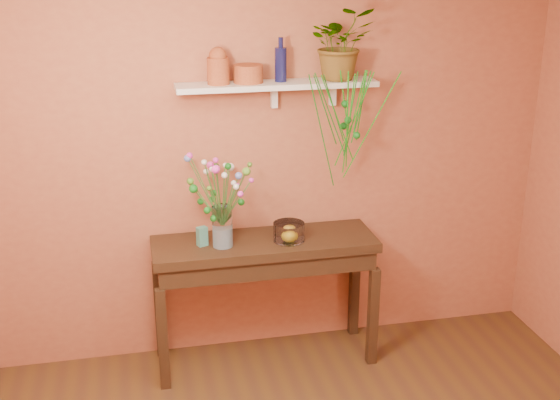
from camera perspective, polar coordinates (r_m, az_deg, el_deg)
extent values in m
cube|color=#B46544|center=(4.84, -1.13, 2.85)|extent=(4.00, 0.04, 2.70)
cube|color=#332114|center=(4.74, -1.26, -3.58)|extent=(1.50, 0.48, 0.06)
cube|color=#332114|center=(4.78, -1.25, -4.64)|extent=(1.44, 0.44, 0.13)
cube|color=#332114|center=(4.72, -9.43, -11.02)|extent=(0.06, 0.06, 0.72)
cube|color=#332114|center=(4.96, 7.50, -9.29)|extent=(0.06, 0.06, 0.72)
cube|color=#332114|center=(5.09, -9.70, -8.68)|extent=(0.06, 0.06, 0.72)
cube|color=#332114|center=(5.31, 6.00, -7.21)|extent=(0.06, 0.06, 0.72)
cube|color=white|center=(4.59, -0.24, 9.27)|extent=(1.30, 0.24, 0.04)
cube|color=white|center=(4.70, -0.48, 8.36)|extent=(0.04, 0.05, 0.15)
cube|color=white|center=(4.79, 4.25, 8.53)|extent=(0.04, 0.05, 0.15)
cylinder|color=#A35029|center=(4.51, -5.01, 10.32)|extent=(0.18, 0.18, 0.17)
sphere|color=#A35029|center=(4.50, -5.04, 11.50)|extent=(0.11, 0.11, 0.11)
cylinder|color=#A35029|center=(4.56, -2.58, 10.13)|extent=(0.21, 0.21, 0.12)
cylinder|color=#10123D|center=(4.59, 0.05, 10.85)|extent=(0.10, 0.10, 0.22)
cylinder|color=#10123D|center=(4.57, 0.06, 12.59)|extent=(0.04, 0.04, 0.06)
imported|color=#186A1A|center=(4.67, 4.95, 12.46)|extent=(0.42, 0.37, 0.46)
cylinder|color=#186A1A|center=(4.53, 4.36, 7.33)|extent=(0.20, 0.17, 0.47)
cylinder|color=#1B9318|center=(4.56, 4.68, 6.49)|extent=(0.30, 0.23, 0.62)
cylinder|color=#1B9318|center=(4.65, 6.59, 7.54)|extent=(0.04, 0.08, 0.47)
cylinder|color=#186A1A|center=(4.51, 3.69, 7.18)|extent=(0.21, 0.17, 0.49)
cylinder|color=#1B9318|center=(4.58, 6.44, 7.71)|extent=(0.03, 0.16, 0.42)
cylinder|color=#1B9318|center=(4.62, 5.97, 6.40)|extent=(0.20, 0.16, 0.65)
cylinder|color=#186A1A|center=(4.55, 3.38, 5.46)|extent=(0.22, 0.14, 0.77)
cylinder|color=#1B9318|center=(4.64, 6.05, 6.92)|extent=(0.12, 0.05, 0.57)
cylinder|color=#1B9318|center=(4.66, 7.37, 5.92)|extent=(0.32, 0.17, 0.73)
cylinder|color=#186A1A|center=(4.56, 4.08, 6.85)|extent=(0.23, 0.06, 0.56)
cylinder|color=#1B9318|center=(4.62, 5.17, 8.14)|extent=(0.08, 0.03, 0.37)
cylinder|color=#1B9318|center=(4.61, 5.46, 7.76)|extent=(0.04, 0.09, 0.43)
cylinder|color=#186A1A|center=(4.63, 5.71, 6.84)|extent=(0.05, 0.13, 0.58)
cylinder|color=#1B9318|center=(4.58, 5.44, 6.10)|extent=(0.13, 0.36, 0.68)
cylinder|color=#1B9318|center=(4.61, 5.55, 6.00)|extent=(0.02, 0.23, 0.70)
cylinder|color=#186A1A|center=(4.61, 6.54, 7.42)|extent=(0.11, 0.05, 0.48)
sphere|color=#186A1A|center=(4.66, 6.20, 5.20)|extent=(0.05, 0.05, 0.05)
sphere|color=#186A1A|center=(4.58, 5.50, 6.43)|extent=(0.05, 0.05, 0.05)
sphere|color=#186A1A|center=(4.63, 5.25, 7.72)|extent=(0.05, 0.05, 0.05)
sphere|color=#186A1A|center=(4.66, 5.14, 5.96)|extent=(0.05, 0.05, 0.05)
cylinder|color=white|center=(4.59, -4.67, -2.14)|extent=(0.13, 0.13, 0.28)
cylinder|color=silver|center=(4.62, -4.64, -2.97)|extent=(0.12, 0.12, 0.13)
cylinder|color=#386B28|center=(4.47, -4.60, -0.02)|extent=(0.01, 0.13, 0.37)
sphere|color=white|center=(4.35, -4.51, 2.00)|extent=(0.04, 0.04, 0.04)
cylinder|color=#386B28|center=(4.46, -4.13, -0.48)|extent=(0.07, 0.17, 0.31)
sphere|color=white|center=(4.34, -3.56, 1.07)|extent=(0.04, 0.04, 0.04)
cylinder|color=#386B28|center=(4.42, -3.73, 0.11)|extent=(0.12, 0.23, 0.42)
sphere|color=olive|center=(4.26, -2.72, 2.32)|extent=(0.05, 0.05, 0.05)
cylinder|color=#386B28|center=(4.47, -3.96, -0.76)|extent=(0.09, 0.18, 0.26)
sphere|color=#E237BF|center=(4.36, -3.21, 0.48)|extent=(0.04, 0.04, 0.04)
cylinder|color=#386B28|center=(4.51, -4.07, -0.42)|extent=(0.10, 0.08, 0.28)
sphere|color=#E237BF|center=(4.44, -3.45, 1.15)|extent=(0.03, 0.03, 0.03)
cylinder|color=#386B28|center=(4.52, -4.22, -0.31)|extent=(0.08, 0.05, 0.29)
sphere|color=white|center=(4.46, -3.76, 1.38)|extent=(0.04, 0.04, 0.04)
cylinder|color=#386B28|center=(4.54, -4.02, -0.01)|extent=(0.12, 0.02, 0.32)
sphere|color=#637ED6|center=(4.51, -3.36, 1.96)|extent=(0.05, 0.05, 0.05)
cylinder|color=#386B28|center=(4.57, -3.50, -0.18)|extent=(0.21, 0.04, 0.28)
sphere|color=#E237BF|center=(4.55, -2.33, 1.60)|extent=(0.03, 0.03, 0.03)
cylinder|color=#386B28|center=(4.57, -3.57, 0.46)|extent=(0.20, 0.08, 0.37)
sphere|color=olive|center=(4.56, -2.46, 2.87)|extent=(0.03, 0.03, 0.03)
cylinder|color=#386B28|center=(4.56, -4.44, 0.38)|extent=(0.06, 0.07, 0.37)
sphere|color=#186A1A|center=(4.53, -4.21, 2.73)|extent=(0.04, 0.04, 0.04)
cylinder|color=#386B28|center=(4.63, -4.35, 0.38)|extent=(0.09, 0.20, 0.33)
sphere|color=white|center=(4.67, -4.03, 2.66)|extent=(0.06, 0.06, 0.06)
cylinder|color=#386B28|center=(4.60, -4.56, 0.44)|extent=(0.05, 0.15, 0.36)
sphere|color=white|center=(4.62, -4.44, 2.82)|extent=(0.03, 0.03, 0.03)
cylinder|color=#386B28|center=(4.61, -4.93, 0.40)|extent=(0.02, 0.18, 0.34)
sphere|color=olive|center=(4.64, -5.19, 2.72)|extent=(0.05, 0.05, 0.05)
cylinder|color=#386B28|center=(4.55, -4.94, 0.61)|extent=(0.03, 0.08, 0.41)
sphere|color=#E237BF|center=(4.53, -5.21, 3.21)|extent=(0.04, 0.04, 0.04)
cylinder|color=#386B28|center=(4.59, -5.15, 0.44)|extent=(0.05, 0.15, 0.36)
sphere|color=#E237BF|center=(4.60, -5.63, 2.81)|extent=(0.05, 0.05, 0.05)
cylinder|color=#386B28|center=(4.59, -5.33, 0.18)|extent=(0.08, 0.14, 0.32)
sphere|color=white|center=(4.60, -5.98, 2.29)|extent=(0.04, 0.04, 0.04)
cylinder|color=#386B28|center=(4.56, -6.06, 0.69)|extent=(0.20, 0.13, 0.43)
sphere|color=#637ED6|center=(4.55, -7.47, 3.35)|extent=(0.05, 0.05, 0.05)
cylinder|color=#386B28|center=(4.56, -5.98, 0.80)|extent=(0.19, 0.13, 0.44)
sphere|color=#E237BF|center=(4.54, -7.31, 3.57)|extent=(0.04, 0.04, 0.04)
cylinder|color=#386B28|center=(4.54, -5.95, -0.23)|extent=(0.20, 0.04, 0.30)
sphere|color=olive|center=(4.50, -7.25, 1.51)|extent=(0.05, 0.05, 0.05)
cylinder|color=#386B28|center=(4.53, -5.82, -0.54)|extent=(0.18, 0.02, 0.26)
sphere|color=#186A1A|center=(4.47, -7.00, 0.91)|extent=(0.06, 0.06, 0.06)
cylinder|color=#386B28|center=(4.51, -5.39, 0.51)|extent=(0.11, 0.02, 0.43)
sphere|color=white|center=(4.43, -6.14, 3.04)|extent=(0.04, 0.04, 0.04)
cylinder|color=#386B28|center=(4.49, -5.08, 0.22)|extent=(0.07, 0.07, 0.40)
sphere|color=white|center=(4.39, -5.51, 2.49)|extent=(0.03, 0.03, 0.03)
cylinder|color=#386B28|center=(4.51, -5.19, -0.52)|extent=(0.09, 0.06, 0.27)
sphere|color=olive|center=(4.44, -5.73, 0.94)|extent=(0.03, 0.03, 0.03)
cylinder|color=#386B28|center=(4.44, -4.94, 0.19)|extent=(0.06, 0.15, 0.42)
sphere|color=#E237BF|center=(4.31, -5.22, 2.47)|extent=(0.05, 0.05, 0.05)
cylinder|color=#386B28|center=(4.48, -4.91, 0.24)|extent=(0.04, 0.08, 0.40)
sphere|color=#E237BF|center=(4.39, -5.15, 2.52)|extent=(0.05, 0.05, 0.05)
sphere|color=#186A1A|center=(4.53, -5.39, -1.49)|extent=(0.04, 0.04, 0.04)
sphere|color=#186A1A|center=(4.50, -3.15, -0.18)|extent=(0.04, 0.04, 0.04)
sphere|color=#186A1A|center=(4.63, -5.37, 0.55)|extent=(0.04, 0.04, 0.04)
sphere|color=#186A1A|center=(4.62, -5.44, 0.07)|extent=(0.04, 0.04, 0.04)
sphere|color=#186A1A|center=(4.60, -6.42, -0.11)|extent=(0.04, 0.04, 0.04)
sphere|color=#186A1A|center=(4.46, -5.90, -0.84)|extent=(0.04, 0.04, 0.04)
cylinder|color=white|center=(4.69, 0.72, -2.58)|extent=(0.21, 0.21, 0.12)
cylinder|color=white|center=(4.72, 0.71, -3.22)|extent=(0.20, 0.20, 0.01)
sphere|color=yellow|center=(4.69, 0.76, -2.85)|extent=(0.08, 0.08, 0.08)
cube|color=teal|center=(4.64, -6.30, -2.93)|extent=(0.08, 0.07, 0.13)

